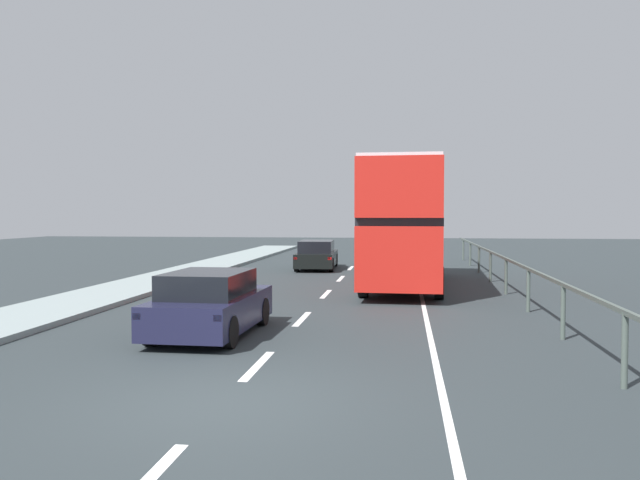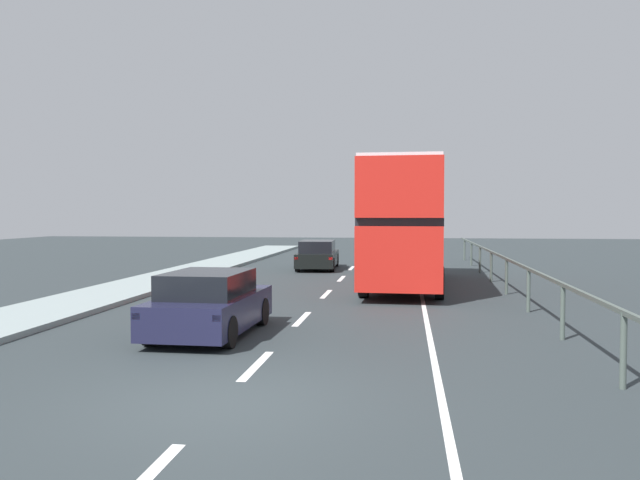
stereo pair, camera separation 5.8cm
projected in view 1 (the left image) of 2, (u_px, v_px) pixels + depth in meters
ground_plane at (224, 404)px, 9.20m from camera, size 74.20×120.00×0.10m
lane_paint_markings at (382, 313)px, 17.19m from camera, size 3.20×46.00×0.01m
bridge_side_railing at (529, 276)px, 17.34m from camera, size 0.10×42.00×1.19m
double_decker_bus_red at (406, 221)px, 23.51m from camera, size 2.96×10.32×4.36m
hatchback_car_near at (210, 304)px, 14.08m from camera, size 1.89×4.11×1.39m
sedan_car_ahead at (317, 255)px, 30.62m from camera, size 1.91×4.49×1.34m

